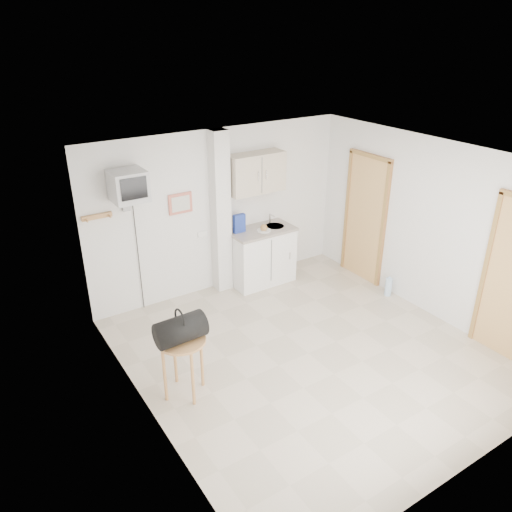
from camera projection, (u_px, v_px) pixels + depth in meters
ground at (308, 353)px, 6.40m from camera, size 4.50×4.50×0.00m
room_envelope at (325, 237)px, 5.93m from camera, size 4.24×4.54×2.55m
kitchenette at (260, 235)px, 7.86m from camera, size 1.03×0.58×2.10m
crt_television at (128, 187)px, 6.40m from camera, size 0.44×0.45×2.15m
round_table at (182, 349)px, 5.47m from camera, size 0.54×0.54×0.73m
duffel_bag at (181, 329)px, 5.32m from camera, size 0.55×0.32×0.40m
water_bottle at (388, 287)px, 7.71m from camera, size 0.11×0.11×0.32m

